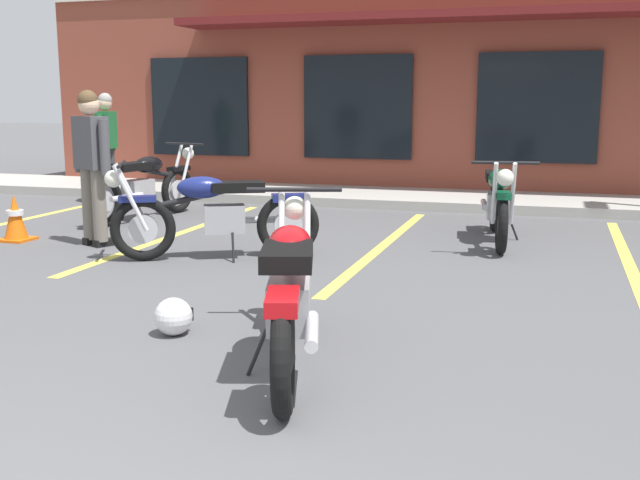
# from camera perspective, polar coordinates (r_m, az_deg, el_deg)

# --- Properties ---
(ground_plane) EXTENTS (80.00, 80.00, 0.00)m
(ground_plane) POSITION_cam_1_polar(r_m,az_deg,el_deg) (5.40, -2.71, -6.55)
(ground_plane) COLOR #515154
(sidewalk_kerb) EXTENTS (22.00, 1.80, 0.14)m
(sidewalk_kerb) POSITION_cam_1_polar(r_m,az_deg,el_deg) (11.89, 8.49, 3.03)
(sidewalk_kerb) COLOR #A8A59E
(sidewalk_kerb) RESTS_ON ground_plane
(brick_storefront_building) EXTENTS (14.37, 6.99, 3.63)m
(brick_storefront_building) POSITION_cam_1_polar(r_m,az_deg,el_deg) (15.64, 10.88, 11.12)
(brick_storefront_building) COLOR brown
(brick_storefront_building) RESTS_ON ground_plane
(painted_stall_lines) EXTENTS (10.09, 4.80, 0.01)m
(painted_stall_lines) POSITION_cam_1_polar(r_m,az_deg,el_deg) (8.40, 4.72, -0.40)
(painted_stall_lines) COLOR #DBCC4C
(painted_stall_lines) RESTS_ON ground_plane
(motorcycle_foreground_classic) EXTENTS (0.96, 2.05, 0.98)m
(motorcycle_foreground_classic) POSITION_cam_1_polar(r_m,az_deg,el_deg) (4.53, -2.27, -3.78)
(motorcycle_foreground_classic) COLOR black
(motorcycle_foreground_classic) RESTS_ON ground_plane
(motorcycle_red_sportbike) EXTENTS (1.94, 1.22, 0.98)m
(motorcycle_red_sportbike) POSITION_cam_1_polar(r_m,az_deg,el_deg) (7.70, -7.90, 2.01)
(motorcycle_red_sportbike) COLOR black
(motorcycle_red_sportbike) RESTS_ON ground_plane
(motorcycle_blue_standard) EXTENTS (0.78, 2.09, 0.98)m
(motorcycle_blue_standard) POSITION_cam_1_polar(r_m,az_deg,el_deg) (10.42, -13.01, 4.02)
(motorcycle_blue_standard) COLOR black
(motorcycle_blue_standard) RESTS_ON ground_plane
(motorcycle_green_cafe_racer) EXTENTS (0.70, 2.11, 0.98)m
(motorcycle_green_cafe_racer) POSITION_cam_1_polar(r_m,az_deg,el_deg) (8.73, 13.15, 2.83)
(motorcycle_green_cafe_racer) COLOR black
(motorcycle_green_cafe_racer) RESTS_ON ground_plane
(person_in_black_shirt) EXTENTS (0.59, 0.39, 1.68)m
(person_in_black_shirt) POSITION_cam_1_polar(r_m,az_deg,el_deg) (8.61, -16.64, 5.83)
(person_in_black_shirt) COLOR black
(person_in_black_shirt) RESTS_ON ground_plane
(person_by_back_row) EXTENTS (0.33, 0.61, 1.68)m
(person_by_back_row) POSITION_cam_1_polar(r_m,az_deg,el_deg) (12.23, -15.62, 7.11)
(person_by_back_row) COLOR black
(person_by_back_row) RESTS_ON ground_plane
(helmet_on_pavement) EXTENTS (0.26, 0.26, 0.26)m
(helmet_on_pavement) POSITION_cam_1_polar(r_m,az_deg,el_deg) (5.29, -10.85, -5.61)
(helmet_on_pavement) COLOR silver
(helmet_on_pavement) RESTS_ON ground_plane
(traffic_cone) EXTENTS (0.34, 0.34, 0.53)m
(traffic_cone) POSITION_cam_1_polar(r_m,az_deg,el_deg) (9.29, -21.75, 1.53)
(traffic_cone) COLOR orange
(traffic_cone) RESTS_ON ground_plane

